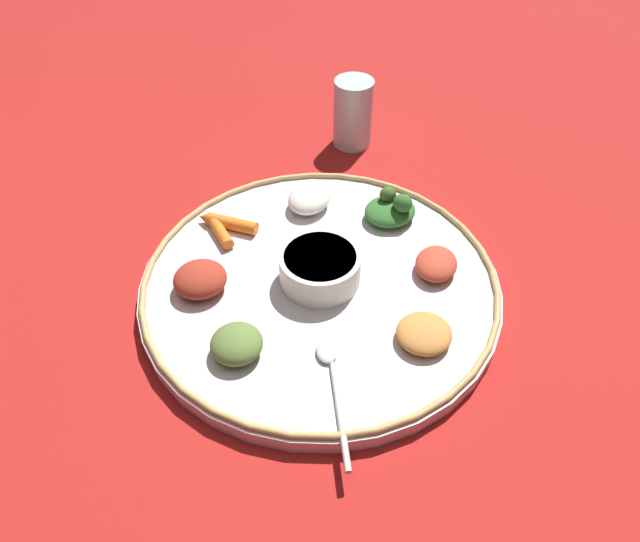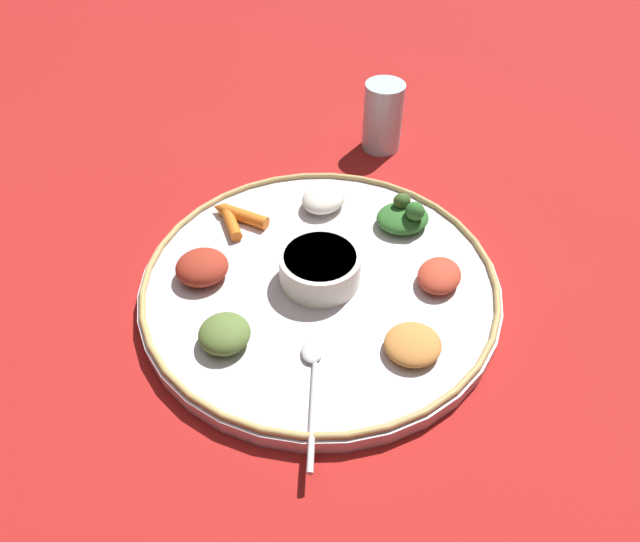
{
  "view_description": "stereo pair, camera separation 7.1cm",
  "coord_description": "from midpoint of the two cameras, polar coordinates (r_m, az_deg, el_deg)",
  "views": [
    {
      "loc": [
        -0.5,
        0.03,
        0.54
      ],
      "look_at": [
        0.0,
        0.0,
        0.04
      ],
      "focal_mm": 32.12,
      "sensor_mm": 36.0,
      "label": 1
    },
    {
      "loc": [
        -0.5,
        -0.04,
        0.54
      ],
      "look_at": [
        0.0,
        0.0,
        0.04
      ],
      "focal_mm": 32.12,
      "sensor_mm": 36.0,
      "label": 2
    }
  ],
  "objects": [
    {
      "name": "ground_plane",
      "position": [
        0.74,
        2.76,
        -2.1
      ],
      "size": [
        2.4,
        2.4,
        0.0
      ],
      "primitive_type": "plane",
      "color": "maroon"
    },
    {
      "name": "carrot_outer",
      "position": [
        0.8,
        -6.41,
        4.87
      ],
      "size": [
        0.07,
        0.04,
        0.02
      ],
      "color": "orange",
      "rests_on": "platter"
    },
    {
      "name": "mound_beet",
      "position": [
        0.72,
        -8.94,
        0.25
      ],
      "size": [
        0.08,
        0.08,
        0.03
      ],
      "primitive_type": "ellipsoid",
      "rotation": [
        0.0,
        0.0,
        0.32
      ],
      "color": "maroon",
      "rests_on": "platter"
    },
    {
      "name": "mound_berbere_red",
      "position": [
        0.73,
        14.54,
        -0.58
      ],
      "size": [
        0.08,
        0.07,
        0.03
      ],
      "primitive_type": "ellipsoid",
      "rotation": [
        0.0,
        0.0,
        2.73
      ],
      "color": "#B73D28",
      "rests_on": "platter"
    },
    {
      "name": "mound_collards",
      "position": [
        0.65,
        -6.41,
        -6.4
      ],
      "size": [
        0.06,
        0.06,
        0.03
      ],
      "primitive_type": "ellipsoid",
      "rotation": [
        0.0,
        0.0,
        4.65
      ],
      "color": "#567033",
      "rests_on": "platter"
    },
    {
      "name": "spoon",
      "position": [
        0.62,
        2.79,
        -10.86
      ],
      "size": [
        0.16,
        0.03,
        0.01
      ],
      "color": "silver",
      "rests_on": "platter"
    },
    {
      "name": "platter",
      "position": [
        0.73,
        2.79,
        -1.55
      ],
      "size": [
        0.45,
        0.45,
        0.02
      ],
      "primitive_type": "cylinder",
      "color": "silver",
      "rests_on": "ground_plane"
    },
    {
      "name": "drinking_glass",
      "position": [
        0.98,
        8.38,
        14.51
      ],
      "size": [
        0.06,
        0.06,
        0.11
      ],
      "color": "silver",
      "rests_on": "ground_plane"
    },
    {
      "name": "platter_rim",
      "position": [
        0.72,
        2.83,
        -0.82
      ],
      "size": [
        0.45,
        0.45,
        0.01
      ],
      "primitive_type": "torus",
      "color": "tan",
      "rests_on": "platter"
    },
    {
      "name": "carrot_near_spoon",
      "position": [
        0.8,
        -5.44,
        5.47
      ],
      "size": [
        0.05,
        0.09,
        0.02
      ],
      "color": "orange",
      "rests_on": "platter"
    },
    {
      "name": "mound_rice_white",
      "position": [
        0.82,
        2.88,
        7.15
      ],
      "size": [
        0.09,
        0.09,
        0.03
      ],
      "primitive_type": "ellipsoid",
      "rotation": [
        0.0,
        0.0,
        5.74
      ],
      "color": "silver",
      "rests_on": "platter"
    },
    {
      "name": "center_bowl",
      "position": [
        0.7,
        2.88,
        0.28
      ],
      "size": [
        0.1,
        0.1,
        0.04
      ],
      "color": "silver",
      "rests_on": "platter"
    },
    {
      "name": "mound_squash",
      "position": [
        0.65,
        12.34,
        -7.32
      ],
      "size": [
        0.09,
        0.09,
        0.02
      ],
      "primitive_type": "ellipsoid",
      "rotation": [
        0.0,
        0.0,
        2.1
      ],
      "color": "#C67A38",
      "rests_on": "platter"
    },
    {
      "name": "greens_pile",
      "position": [
        0.8,
        10.98,
        5.4
      ],
      "size": [
        0.09,
        0.09,
        0.05
      ],
      "color": "#2D6628",
      "rests_on": "platter"
    }
  ]
}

